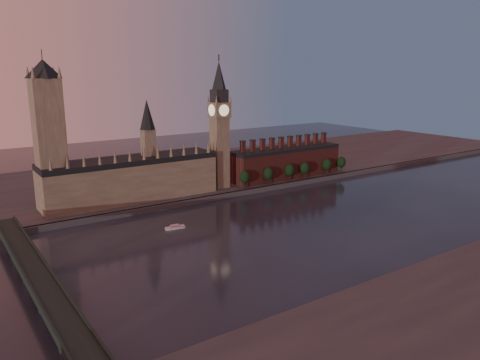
% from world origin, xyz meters
% --- Properties ---
extents(ground, '(900.00, 900.00, 0.00)m').
position_xyz_m(ground, '(0.00, 0.00, 0.00)').
color(ground, black).
rests_on(ground, ground).
extents(north_bank, '(900.00, 182.00, 4.00)m').
position_xyz_m(north_bank, '(0.00, 178.04, 2.00)').
color(north_bank, '#46464B').
rests_on(north_bank, ground).
extents(palace_of_westminster, '(130.00, 30.30, 74.00)m').
position_xyz_m(palace_of_westminster, '(-64.41, 114.91, 21.63)').
color(palace_of_westminster, gray).
rests_on(palace_of_westminster, north_bank).
extents(victoria_tower, '(24.00, 24.00, 108.00)m').
position_xyz_m(victoria_tower, '(-120.00, 115.00, 59.09)').
color(victoria_tower, gray).
rests_on(victoria_tower, north_bank).
extents(big_ben, '(15.00, 15.00, 107.00)m').
position_xyz_m(big_ben, '(10.00, 110.00, 56.83)').
color(big_ben, gray).
rests_on(big_ben, north_bank).
extents(chimney_block, '(110.00, 25.00, 37.00)m').
position_xyz_m(chimney_block, '(80.00, 110.00, 17.82)').
color(chimney_block, maroon).
rests_on(chimney_block, north_bank).
extents(embankment_tree_0, '(8.60, 8.60, 14.88)m').
position_xyz_m(embankment_tree_0, '(24.35, 94.73, 13.47)').
color(embankment_tree_0, black).
rests_on(embankment_tree_0, north_bank).
extents(embankment_tree_1, '(8.60, 8.60, 14.88)m').
position_xyz_m(embankment_tree_1, '(48.56, 94.38, 13.47)').
color(embankment_tree_1, black).
rests_on(embankment_tree_1, north_bank).
extents(embankment_tree_2, '(8.60, 8.60, 14.88)m').
position_xyz_m(embankment_tree_2, '(72.75, 95.20, 13.47)').
color(embankment_tree_2, black).
rests_on(embankment_tree_2, north_bank).
extents(embankment_tree_3, '(8.60, 8.60, 14.88)m').
position_xyz_m(embankment_tree_3, '(89.35, 93.84, 13.47)').
color(embankment_tree_3, black).
rests_on(embankment_tree_3, north_bank).
extents(embankment_tree_4, '(8.60, 8.60, 14.88)m').
position_xyz_m(embankment_tree_4, '(117.54, 94.59, 13.47)').
color(embankment_tree_4, black).
rests_on(embankment_tree_4, north_bank).
extents(embankment_tree_5, '(8.60, 8.60, 14.88)m').
position_xyz_m(embankment_tree_5, '(136.74, 94.96, 13.47)').
color(embankment_tree_5, black).
rests_on(embankment_tree_5, north_bank).
extents(westminster_bridge, '(14.00, 200.00, 11.55)m').
position_xyz_m(westminster_bridge, '(-155.00, -2.70, 7.44)').
color(westminster_bridge, black).
rests_on(westminster_bridge, ground).
extents(river_boat, '(13.17, 5.27, 2.56)m').
position_xyz_m(river_boat, '(-63.47, 46.90, 0.98)').
color(river_boat, silver).
rests_on(river_boat, ground).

